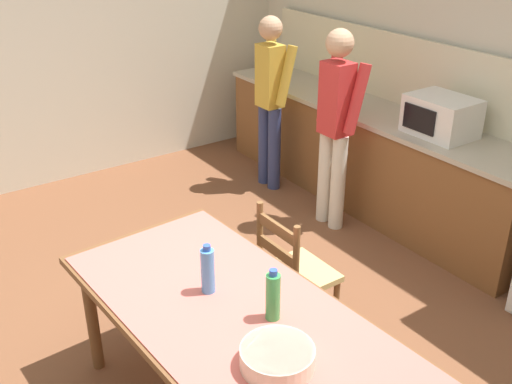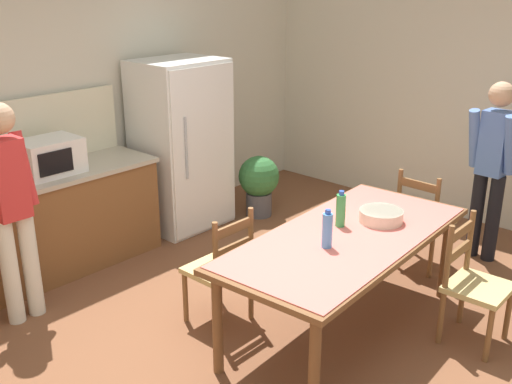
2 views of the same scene
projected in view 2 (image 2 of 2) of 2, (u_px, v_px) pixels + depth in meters
The scene contains 15 objects.
ground_plane at pixel (277, 346), 4.25m from camera, with size 8.32×8.32×0.00m, color brown.
wall_back at pixel (56, 96), 5.44m from camera, with size 6.52×0.12×2.90m, color beige.
wall_right at pixel (488, 84), 6.02m from camera, with size 0.12×5.20×2.90m, color beige.
refrigerator at pixel (182, 145), 6.08m from camera, with size 0.84×0.73×1.72m.
microwave at pixel (49, 157), 5.03m from camera, with size 0.50×0.39×0.30m.
dining_table at pixel (346, 244), 4.22m from camera, with size 2.14×1.07×0.77m.
bottle_near_centre at pixel (327, 230), 3.96m from camera, with size 0.07×0.07×0.27m.
bottle_off_centre at pixel (341, 210), 4.29m from camera, with size 0.07×0.07×0.27m.
serving_bowl at pixel (381, 215), 4.40m from camera, with size 0.32×0.32×0.09m.
chair_side_far_left at pixel (221, 269), 4.41m from camera, with size 0.42×0.40×0.91m.
chair_side_near_right at pixel (474, 284), 4.19m from camera, with size 0.43×0.41×0.91m.
chair_head_end at pixel (423, 221), 5.28m from camera, with size 0.41×0.43×0.91m.
person_at_counter at pixel (10, 203), 4.31m from camera, with size 0.42×0.29×1.67m.
person_by_table at pixel (492, 163), 5.29m from camera, with size 0.29×0.42×1.64m.
potted_plant at pixel (259, 182), 6.46m from camera, with size 0.44×0.44×0.67m.
Camera 2 is at (-2.78, -2.33, 2.48)m, focal length 42.00 mm.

